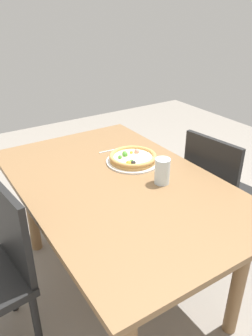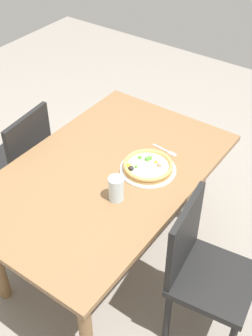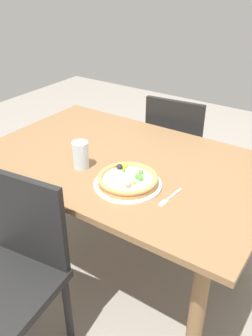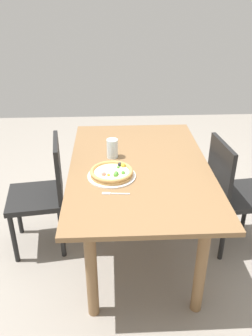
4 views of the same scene
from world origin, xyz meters
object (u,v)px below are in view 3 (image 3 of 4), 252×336
object	(u,v)px
dining_table	(125,177)
chair_near	(178,150)
plate	(128,184)
pizza	(128,179)
drinking_glass	(81,155)
chair_far	(15,270)
fork	(169,199)

from	to	relation	value
dining_table	chair_near	bearing A→B (deg)	-87.80
dining_table	plate	size ratio (longest dim) A/B	4.80
dining_table	pizza	bearing A→B (deg)	127.92
plate	pizza	distance (m)	0.03
chair_near	drinking_glass	xyz separation A→B (m)	(0.11, 0.87, 0.31)
chair_near	pizza	distance (m)	0.94
chair_far	drinking_glass	xyz separation A→B (m)	(0.04, -0.51, 0.31)
chair_far	plate	size ratio (longest dim) A/B	2.80
fork	drinking_glass	distance (m)	0.49
pizza	drinking_glass	size ratio (longest dim) A/B	2.03
chair_near	plate	distance (m)	0.93
plate	drinking_glass	distance (m)	0.29
chair_near	pizza	world-z (taller)	chair_near
chair_far	pizza	distance (m)	0.62
dining_table	pizza	distance (m)	0.27
pizza	fork	bearing A→B (deg)	-178.27
chair_far	dining_table	bearing A→B (deg)	-104.83
pizza	fork	xyz separation A→B (m)	(-0.21, -0.01, -0.03)
chair_near	pizza	size ratio (longest dim) A/B	3.15
chair_far	pizza	xyz separation A→B (m)	(-0.24, -0.50, 0.28)
fork	pizza	bearing A→B (deg)	-82.88
chair_near	chair_far	world-z (taller)	same
chair_near	fork	bearing A→B (deg)	-72.50
chair_near	plate	world-z (taller)	chair_near
chair_near	chair_far	size ratio (longest dim) A/B	1.00
chair_near	plate	xyz separation A→B (m)	(-0.17, 0.88, 0.25)
fork	dining_table	bearing A→B (deg)	-111.98
chair_near	dining_table	bearing A→B (deg)	-93.90
pizza	drinking_glass	bearing A→B (deg)	-1.49
fork	drinking_glass	bearing A→B (deg)	-84.73
chair_far	pizza	bearing A→B (deg)	-122.86
chair_near	pizza	bearing A→B (deg)	-84.88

